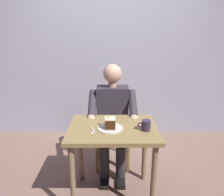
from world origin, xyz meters
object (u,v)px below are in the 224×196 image
seated_person (112,118)px  coffee_cup (146,125)px  cake_slice (110,123)px  dessert_spoon (92,131)px  chair (112,124)px  dining_table (113,139)px

seated_person → coffee_cup: (-0.29, 0.52, 0.14)m
cake_slice → seated_person: bearing=-92.9°
seated_person → coffee_cup: 0.62m
cake_slice → dessert_spoon: size_ratio=0.80×
dessert_spoon → chair: bearing=-104.0°
dining_table → dessert_spoon: size_ratio=5.76×
dining_table → coffee_cup: bearing=167.4°
chair → dessert_spoon: chair is taller
coffee_cup → chair: bearing=-67.3°
seated_person → chair: bearing=-90.0°
cake_slice → dessert_spoon: 0.18m
cake_slice → coffee_cup: cake_slice is taller
seated_person → dessert_spoon: size_ratio=8.92×
chair → cake_slice: chair is taller
chair → cake_slice: (0.03, 0.66, 0.31)m
seated_person → dining_table: bearing=90.0°
cake_slice → dessert_spoon: cake_slice is taller
cake_slice → dessert_spoon: bearing=21.8°
dining_table → cake_slice: (0.03, 0.03, 0.18)m
dining_table → seated_person: size_ratio=0.65×
dessert_spoon → dining_table: bearing=-152.6°
chair → seated_person: (0.00, 0.17, 0.16)m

